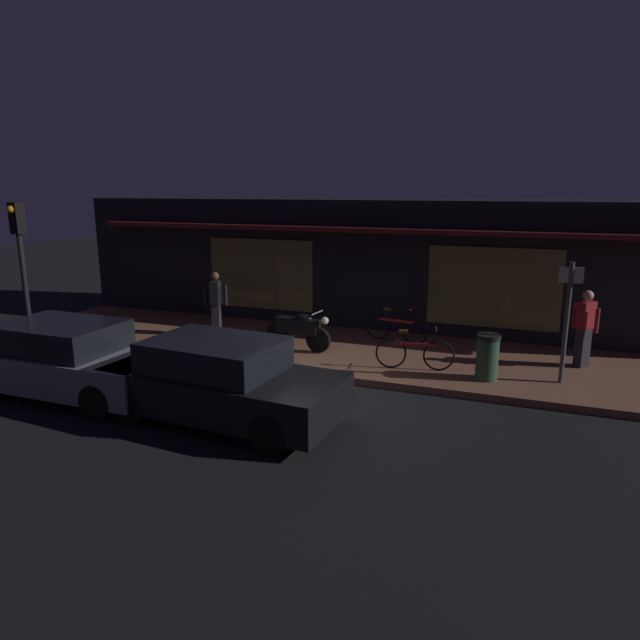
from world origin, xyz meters
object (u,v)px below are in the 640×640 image
object	(u,v)px
motorcycle	(299,329)
parked_car_near	(67,359)
person_bystander	(585,327)
trash_bin	(487,357)
bicycle_parked	(396,328)
traffic_light_pole	(21,253)
parked_car_far	(221,381)
sign_post	(567,316)
bicycle_extra	(415,353)
person_photographer	(216,302)

from	to	relation	value
motorcycle	parked_car_near	size ratio (longest dim) A/B	0.41
person_bystander	trash_bin	distance (m)	2.47
bicycle_parked	traffic_light_pole	xyz separation A→B (m)	(-7.85, -3.83, 1.97)
traffic_light_pole	parked_car_far	size ratio (longest dim) A/B	0.85
sign_post	parked_car_near	bearing A→B (deg)	-157.95
person_bystander	bicycle_extra	bearing A→B (deg)	-156.24
person_photographer	person_bystander	bearing A→B (deg)	3.12
traffic_light_pole	trash_bin	bearing A→B (deg)	9.47
person_photographer	parked_car_near	size ratio (longest dim) A/B	0.41
motorcycle	traffic_light_pole	size ratio (longest dim) A/B	0.47
bicycle_extra	trash_bin	xyz separation A→B (m)	(1.49, -0.12, 0.11)
bicycle_parked	bicycle_extra	xyz separation A→B (m)	(0.87, -2.00, 0.00)
motorcycle	trash_bin	bearing A→B (deg)	-8.47
motorcycle	parked_car_far	bearing A→B (deg)	-86.74
person_photographer	sign_post	bearing A→B (deg)	-5.47
traffic_light_pole	sign_post	bearing A→B (deg)	9.88
bicycle_extra	parked_car_far	distance (m)	4.37
person_bystander	parked_car_near	world-z (taller)	person_bystander
traffic_light_pole	parked_car_far	world-z (taller)	traffic_light_pole
bicycle_parked	sign_post	xyz separation A→B (m)	(3.76, -1.80, 1.00)
parked_car_far	bicycle_parked	bearing A→B (deg)	72.06
parked_car_near	parked_car_far	bearing A→B (deg)	-0.85
motorcycle	parked_car_far	size ratio (longest dim) A/B	0.40
bicycle_parked	person_photographer	xyz separation A→B (m)	(-4.52, -1.01, 0.52)
trash_bin	parked_car_far	distance (m)	5.32
motorcycle	person_bystander	world-z (taller)	person_bystander
trash_bin	parked_car_near	world-z (taller)	parked_car_near
person_photographer	trash_bin	size ratio (longest dim) A/B	1.80
motorcycle	traffic_light_pole	xyz separation A→B (m)	(-5.85, -2.35, 1.83)
motorcycle	bicycle_extra	size ratio (longest dim) A/B	1.04
bicycle_extra	bicycle_parked	bearing A→B (deg)	113.45
parked_car_far	bicycle_extra	bearing A→B (deg)	52.73
person_bystander	trash_bin	xyz separation A→B (m)	(-1.85, -1.59, -0.41)
parked_car_far	person_bystander	bearing A→B (deg)	39.57
person_bystander	traffic_light_pole	world-z (taller)	traffic_light_pole
bicycle_parked	trash_bin	distance (m)	3.17
trash_bin	parked_car_near	distance (m)	8.23
sign_post	parked_car_near	size ratio (longest dim) A/B	0.58
person_photographer	person_bystander	distance (m)	8.74
traffic_light_pole	person_photographer	bearing A→B (deg)	40.21
parked_car_near	bicycle_extra	bearing A→B (deg)	29.48
bicycle_parked	person_bystander	size ratio (longest dim) A/B	0.98
bicycle_extra	parked_car_near	world-z (taller)	parked_car_near
motorcycle	bicycle_parked	bearing A→B (deg)	36.40
bicycle_parked	parked_car_far	bearing A→B (deg)	-107.94
person_bystander	parked_car_near	bearing A→B (deg)	-152.49
traffic_light_pole	parked_car_far	xyz separation A→B (m)	(6.08, -1.65, -1.77)
bicycle_extra	trash_bin	distance (m)	1.50
person_photographer	parked_car_far	bearing A→B (deg)	-58.36
bicycle_extra	traffic_light_pole	bearing A→B (deg)	-168.19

